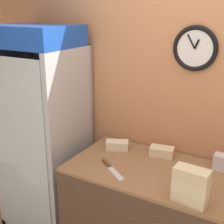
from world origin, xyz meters
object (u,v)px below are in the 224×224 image
object	(u,v)px
sandwich_stack_bottom	(190,197)
sandwich_stack_middle	(191,186)
beverage_cooler	(46,121)
sandwich_flat_right	(162,151)
sandwich_stack_top	(192,175)
sandwich_flat_left	(117,145)
napkin_dispenser	(221,162)
chefs_knife	(110,166)

from	to	relation	value
sandwich_stack_bottom	sandwich_stack_middle	world-z (taller)	sandwich_stack_middle
beverage_cooler	sandwich_flat_right	bearing A→B (deg)	7.59
beverage_cooler	sandwich_stack_bottom	bearing A→B (deg)	-14.30
sandwich_stack_bottom	sandwich_flat_right	bearing A→B (deg)	126.72
beverage_cooler	sandwich_stack_bottom	distance (m)	1.55
sandwich_stack_top	sandwich_flat_left	world-z (taller)	sandwich_stack_top
sandwich_stack_middle	sandwich_stack_bottom	bearing A→B (deg)	0.00
sandwich_stack_top	sandwich_flat_left	xyz separation A→B (m)	(-0.77, 0.45, -0.16)
sandwich_stack_top	sandwich_stack_middle	bearing A→B (deg)	0.00
sandwich_flat_left	sandwich_flat_right	world-z (taller)	sandwich_flat_left
sandwich_flat_left	napkin_dispenser	size ratio (longest dim) A/B	1.77
sandwich_flat_right	napkin_dispenser	world-z (taller)	napkin_dispenser
sandwich_flat_left	napkin_dispenser	bearing A→B (deg)	5.85
sandwich_stack_bottom	sandwich_flat_right	xyz separation A→B (m)	(-0.40, 0.53, -0.00)
sandwich_stack_middle	sandwich_flat_left	distance (m)	0.90
sandwich_flat_left	chefs_knife	size ratio (longest dim) A/B	0.74
sandwich_stack_top	beverage_cooler	bearing A→B (deg)	165.70
beverage_cooler	sandwich_stack_bottom	world-z (taller)	beverage_cooler
sandwich_stack_middle	sandwich_flat_left	xyz separation A→B (m)	(-0.77, 0.45, -0.08)
beverage_cooler	chefs_knife	bearing A→B (deg)	-16.04
sandwich_stack_bottom	sandwich_stack_top	world-z (taller)	sandwich_stack_top
sandwich_stack_bottom	napkin_dispenser	distance (m)	0.54
sandwich_stack_top	chefs_knife	distance (m)	0.71
sandwich_stack_middle	sandwich_stack_top	size ratio (longest dim) A/B	1.00
beverage_cooler	sandwich_stack_middle	size ratio (longest dim) A/B	8.78
sandwich_stack_bottom	sandwich_flat_right	size ratio (longest dim) A/B	1.08
sandwich_stack_middle	beverage_cooler	bearing A→B (deg)	165.70
beverage_cooler	sandwich_flat_right	world-z (taller)	beverage_cooler
beverage_cooler	napkin_dispenser	bearing A→B (deg)	5.65
sandwich_flat_right	napkin_dispenser	xyz separation A→B (m)	(0.47, 0.01, 0.02)
sandwich_flat_left	sandwich_flat_right	distance (m)	0.38
sandwich_stack_top	sandwich_stack_bottom	bearing A→B (deg)	0.00
sandwich_stack_bottom	sandwich_flat_right	distance (m)	0.66
sandwich_stack_bottom	chefs_knife	world-z (taller)	sandwich_stack_bottom
beverage_cooler	sandwich_stack_bottom	size ratio (longest dim) A/B	8.62
sandwich_stack_bottom	sandwich_stack_top	size ratio (longest dim) A/B	1.02
sandwich_flat_right	chefs_knife	size ratio (longest dim) A/B	0.72
napkin_dispenser	sandwich_stack_middle	bearing A→B (deg)	-98.03
sandwich_stack_bottom	napkin_dispenser	bearing A→B (deg)	81.97
sandwich_flat_left	chefs_knife	xyz separation A→B (m)	(0.11, -0.31, -0.03)
sandwich_stack_top	napkin_dispenser	bearing A→B (deg)	81.97
sandwich_stack_middle	sandwich_flat_left	bearing A→B (deg)	149.66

